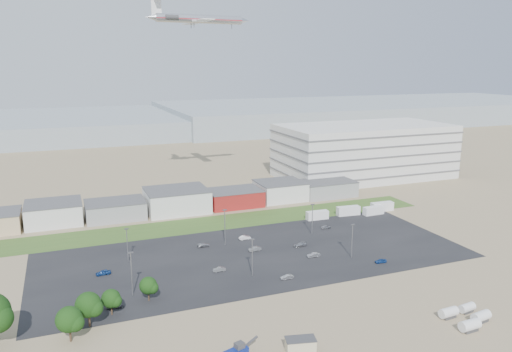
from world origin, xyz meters
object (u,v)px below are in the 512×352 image
airliner (199,19)px  parked_car_6 (204,245)px  telehandler (236,352)px  parked_car_12 (300,245)px  parked_car_5 (103,272)px  parked_car_13 (287,277)px  box_trailer_a (317,215)px  parked_car_10 (114,305)px  parked_car_2 (381,261)px  parked_car_8 (326,227)px  parked_car_7 (255,249)px  parked_car_4 (219,269)px  storage_tank_nw (449,312)px  portable_shed (300,346)px  parked_car_11 (245,238)px  parked_car_1 (314,255)px

airliner → parked_car_6: 94.12m
telehandler → parked_car_12: (36.85, 47.87, -0.97)m
parked_car_5 → parked_car_13: parked_car_5 is taller
box_trailer_a → parked_car_10: size_ratio=2.02×
parked_car_2 → parked_car_8: parked_car_2 is taller
parked_car_8 → parked_car_5: bearing=96.8°
parked_car_6 → parked_car_7: size_ratio=1.01×
parked_car_2 → parked_car_10: 70.25m
parked_car_4 → storage_tank_nw: bearing=44.2°
parked_car_10 → storage_tank_nw: bearing=-108.1°
storage_tank_nw → parked_car_6: bearing=121.8°
portable_shed → storage_tank_nw: portable_shed is taller
parked_car_13 → parked_car_4: bearing=-123.7°
parked_car_13 → portable_shed: bearing=-17.3°
airliner → parked_car_5: (-46.49, -71.18, -69.36)m
parked_car_6 → parked_car_12: parked_car_12 is taller
storage_tank_nw → airliner: bearing=99.4°
parked_car_6 → parked_car_12: bearing=-111.1°
storage_tank_nw → parked_car_10: bearing=155.1°
portable_shed → parked_car_11: bearing=92.2°
parked_car_4 → parked_car_7: bearing=127.5°
telehandler → parked_car_11: 64.06m
parked_car_2 → parked_car_6: (-41.59, 29.39, 0.00)m
parked_car_2 → parked_car_6: 50.93m
portable_shed → parked_car_13: portable_shed is taller
parked_car_6 → parked_car_12: (26.79, -10.14, 0.02)m
telehandler → airliner: (27.16, 119.19, 68.45)m
portable_shed → parked_car_2: size_ratio=1.77×
parked_car_2 → parked_car_7: 35.41m
parked_car_1 → parked_car_4: (-27.50, 0.33, -0.04)m
box_trailer_a → parked_car_1: bearing=-117.5°
parked_car_4 → parked_car_13: parked_car_4 is taller
parked_car_4 → parked_car_8: (43.07, 20.34, -0.02)m
parked_car_5 → box_trailer_a: bearing=103.2°
parked_car_4 → parked_car_5: bearing=-105.9°
parked_car_1 → storage_tank_nw: bearing=20.3°
telehandler → parked_car_7: (22.98, 49.40, -0.93)m
parked_car_6 → box_trailer_a: bearing=-75.7°
parked_car_6 → parked_car_11: parked_car_11 is taller
portable_shed → parked_car_12: (24.85, 50.10, -0.86)m
parked_car_6 → telehandler: bearing=169.7°
portable_shed → box_trailer_a: 83.34m
parked_car_6 → parked_car_13: 32.59m
parked_car_11 → airliner: bearing=-5.6°
parked_car_2 → portable_shed: bearing=-47.4°
box_trailer_a → parked_car_4: 54.46m
parked_car_2 → parked_car_4: parked_car_4 is taller
telehandler → parked_car_6: (10.06, 58.01, -0.99)m
box_trailer_a → parked_car_13: 51.48m
telehandler → parked_car_11: bearing=51.1°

